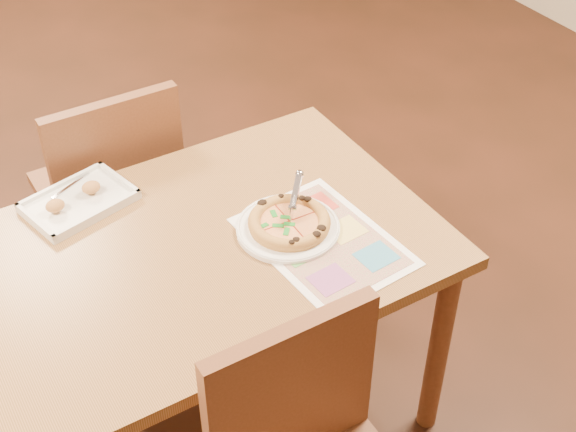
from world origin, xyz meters
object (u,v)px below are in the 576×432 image
plate (288,228)px  pizza_cutter (295,196)px  dining_table (192,274)px  pizza (289,222)px  menu (323,241)px  appetizer_tray (78,202)px  chair_far (113,178)px

plate → pizza_cutter: 0.09m
dining_table → pizza: size_ratio=5.85×
dining_table → menu: menu is taller
menu → plate: bearing=122.4°
plate → dining_table: bearing=166.0°
pizza → appetizer_tray: bearing=138.8°
pizza_cutter → plate: bearing=170.4°
chair_far → appetizer_tray: bearing=56.2°
chair_far → pizza_cutter: bearing=115.4°
appetizer_tray → menu: bearing=-43.8°
menu → pizza_cutter: bearing=96.5°
pizza_cutter → pizza: bearing=173.2°
chair_far → pizza_cutter: chair_far is taller
dining_table → pizza: pizza is taller
pizza → pizza_cutter: bearing=41.1°
dining_table → menu: 0.36m
menu → dining_table: bearing=154.2°
chair_far → appetizer_tray: 0.37m
menu → chair_far: bearing=112.7°
plate → pizza_cutter: size_ratio=2.54×
dining_table → plate: (0.26, -0.06, 0.09)m
appetizer_tray → menu: (0.50, -0.48, -0.01)m
chair_far → plate: chair_far is taller
dining_table → plate: size_ratio=4.67×
menu → pizza: bearing=120.4°
chair_far → appetizer_tray: (-0.18, -0.27, 0.17)m
plate → appetizer_tray: size_ratio=0.86×
plate → menu: (0.06, -0.09, -0.00)m
dining_table → appetizer_tray: size_ratio=4.03×
dining_table → appetizer_tray: 0.39m
chair_far → pizza: 0.74m
chair_far → plate: bearing=111.3°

